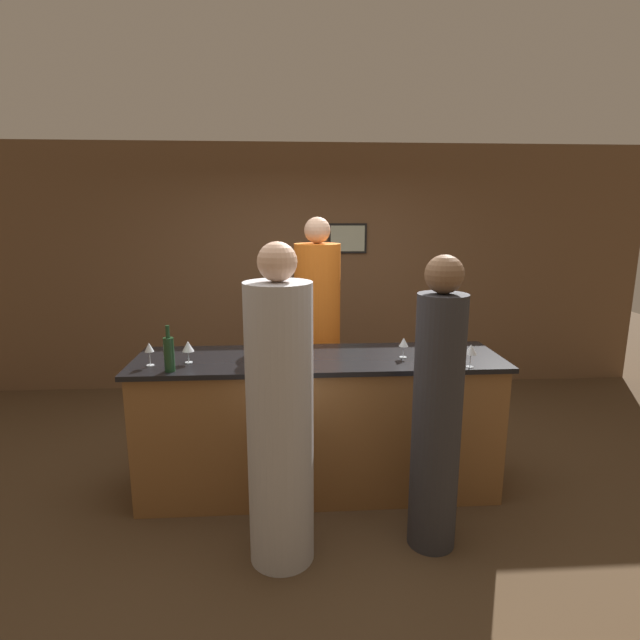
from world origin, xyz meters
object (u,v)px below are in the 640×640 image
object	(u,v)px
guest_0	(437,414)
guest_1	(280,421)
bartender	(317,341)
wine_bottle_0	(169,353)

from	to	relation	value
guest_0	guest_1	world-z (taller)	guest_1
bartender	wine_bottle_0	size ratio (longest dim) A/B	6.55
guest_1	wine_bottle_0	xyz separation A→B (m)	(-0.72, 0.50, 0.27)
bartender	guest_1	xyz separation A→B (m)	(-0.31, -1.58, -0.05)
bartender	guest_1	bearing A→B (deg)	78.92
bartender	wine_bottle_0	xyz separation A→B (m)	(-1.03, -1.07, 0.22)
bartender	wine_bottle_0	distance (m)	1.50
guest_0	wine_bottle_0	world-z (taller)	guest_0
guest_0	guest_1	distance (m)	0.94
bartender	guest_0	xyz separation A→B (m)	(0.62, -1.51, -0.07)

